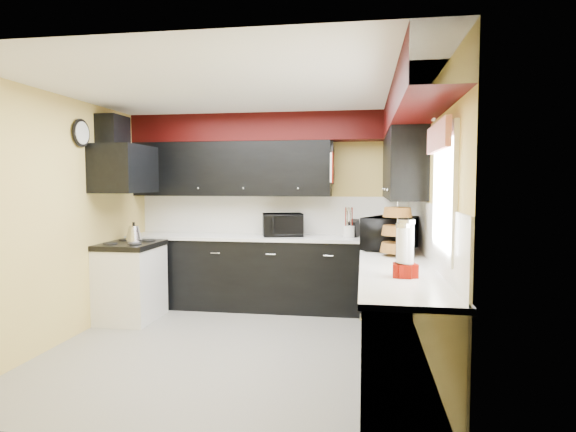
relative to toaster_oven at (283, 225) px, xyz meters
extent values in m
plane|color=gray|center=(-0.19, -1.53, -1.08)|extent=(3.60, 3.60, 0.00)
cube|color=#E0C666|center=(-0.19, 0.27, 0.17)|extent=(3.60, 0.06, 2.50)
cube|color=#E0C666|center=(1.61, -1.53, 0.17)|extent=(0.06, 3.60, 2.50)
cube|color=#E0C666|center=(-1.99, -1.53, 0.17)|extent=(0.06, 3.60, 2.50)
cube|color=white|center=(-0.19, -1.53, 1.42)|extent=(3.60, 3.60, 0.06)
cube|color=black|center=(-0.19, -0.03, -0.63)|extent=(3.60, 0.60, 0.90)
cube|color=black|center=(1.31, -1.83, -0.63)|extent=(0.60, 3.00, 0.90)
cube|color=white|center=(-0.19, -0.03, -0.16)|extent=(3.62, 0.64, 0.04)
cube|color=white|center=(1.31, -1.83, -0.16)|extent=(0.64, 3.02, 0.04)
cube|color=white|center=(-0.19, 0.26, 0.11)|extent=(3.60, 0.02, 0.50)
cube|color=white|center=(1.60, -1.53, 0.11)|extent=(0.02, 3.60, 0.50)
cube|color=black|center=(-0.69, 0.09, 0.72)|extent=(2.60, 0.35, 0.70)
cube|color=black|center=(1.43, -0.63, 0.72)|extent=(0.35, 1.80, 0.70)
cube|color=black|center=(-0.19, 0.09, 1.24)|extent=(3.60, 0.36, 0.35)
cube|color=black|center=(1.43, -1.71, 1.24)|extent=(0.36, 3.24, 0.35)
cube|color=white|center=(-1.69, -0.78, -0.65)|extent=(0.60, 0.75, 0.86)
cube|color=black|center=(-1.69, -0.78, -0.19)|extent=(0.62, 0.77, 0.06)
cube|color=black|center=(-1.74, -0.78, 0.70)|extent=(0.50, 0.78, 0.55)
cube|color=black|center=(-1.87, -0.78, 1.12)|extent=(0.24, 0.40, 0.40)
cube|color=red|center=(1.54, -2.43, 0.87)|extent=(0.04, 0.88, 0.20)
cube|color=white|center=(0.64, -0.23, 0.72)|extent=(0.03, 0.26, 0.35)
imported|color=black|center=(0.00, 0.00, 0.00)|extent=(0.59, 0.53, 0.29)
imported|color=black|center=(1.29, -1.05, 0.02)|extent=(0.62, 0.72, 0.33)
cylinder|color=silver|center=(0.84, -0.07, -0.07)|extent=(0.17, 0.17, 0.15)
cube|color=black|center=(0.91, 0.02, -0.04)|extent=(0.14, 0.16, 0.21)
camera|label=1|loc=(1.01, -6.04, 0.54)|focal=30.00mm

